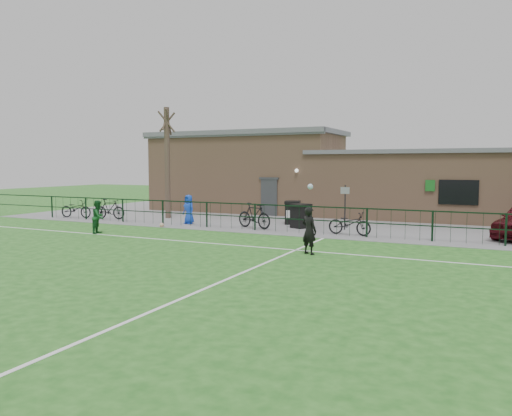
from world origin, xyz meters
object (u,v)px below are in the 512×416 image
at_px(sign_post, 345,207).
at_px(bicycle_e, 350,223).
at_px(bicycle_d, 254,216).
at_px(outfield_player, 99,217).
at_px(ball_ground, 162,225).
at_px(bicycle_b, 110,209).
at_px(wheelie_bin_left, 293,213).
at_px(bicycle_a, 76,209).
at_px(bare_tree, 167,163).
at_px(wheelie_bin_right, 301,217).
at_px(spectator_child, 189,209).

height_order(sign_post, bicycle_e, sign_post).
height_order(bicycle_d, outfield_player, outfield_player).
xyz_separation_m(outfield_player, ball_ground, (1.17, 2.87, -0.60)).
relative_size(sign_post, bicycle_b, 1.12).
xyz_separation_m(wheelie_bin_left, bicycle_a, (-11.78, -2.45, -0.02)).
distance_m(bare_tree, wheelie_bin_right, 8.49).
height_order(bicycle_d, spectator_child, spectator_child).
height_order(bicycle_b, outfield_player, outfield_player).
relative_size(sign_post, ball_ground, 9.73).
bearing_deg(bicycle_a, wheelie_bin_left, -85.75).
bearing_deg(bicycle_d, wheelie_bin_left, -7.42).
bearing_deg(bare_tree, outfield_player, -81.88).
bearing_deg(bicycle_e, bare_tree, 83.67).
relative_size(wheelie_bin_right, bicycle_b, 0.57).
relative_size(bicycle_d, outfield_player, 1.37).
distance_m(wheelie_bin_left, bicycle_a, 12.04).
height_order(bicycle_a, bicycle_e, bicycle_a).
xyz_separation_m(bicycle_a, bicycle_d, (10.79, 0.16, 0.08)).
xyz_separation_m(bare_tree, sign_post, (10.07, -0.64, -1.98)).
height_order(spectator_child, outfield_player, spectator_child).
height_order(bicycle_a, outfield_player, outfield_player).
bearing_deg(bicycle_b, ball_ground, -118.69).
bearing_deg(bicycle_d, outfield_player, 144.90).
bearing_deg(spectator_child, bare_tree, 162.37).
xyz_separation_m(wheelie_bin_right, spectator_child, (-5.55, -0.90, 0.20)).
relative_size(bicycle_a, bicycle_d, 0.99).
relative_size(bare_tree, ball_ground, 29.19).
bearing_deg(outfield_player, bare_tree, -9.04).
distance_m(wheelie_bin_left, bicycle_e, 4.33).
distance_m(wheelie_bin_left, wheelie_bin_right, 1.52).
bearing_deg(bicycle_e, ball_ground, 102.91).
xyz_separation_m(wheelie_bin_right, bicycle_b, (-10.54, -0.95, 0.02)).
height_order(bicycle_e, outfield_player, outfield_player).
relative_size(wheelie_bin_right, ball_ground, 4.97).
bearing_deg(bicycle_d, bare_tree, 88.54).
bearing_deg(wheelie_bin_left, bare_tree, 166.64).
relative_size(wheelie_bin_left, wheelie_bin_right, 1.03).
relative_size(bicycle_b, spectator_child, 1.24).
relative_size(spectator_child, outfield_player, 1.01).
bearing_deg(wheelie_bin_right, spectator_child, -148.37).
distance_m(sign_post, bicycle_a, 14.75).
relative_size(wheelie_bin_left, ball_ground, 5.10).
bearing_deg(bare_tree, bicycle_a, -155.31).
relative_size(bare_tree, sign_post, 3.00).
bearing_deg(bicycle_b, bicycle_e, -101.69).
bearing_deg(spectator_child, sign_post, 26.38).
bearing_deg(wheelie_bin_left, bicycle_e, -51.54).
bearing_deg(spectator_child, bicycle_a, -159.74).
bearing_deg(bicycle_e, bicycle_a, 94.93).
bearing_deg(sign_post, bicycle_a, -174.25).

